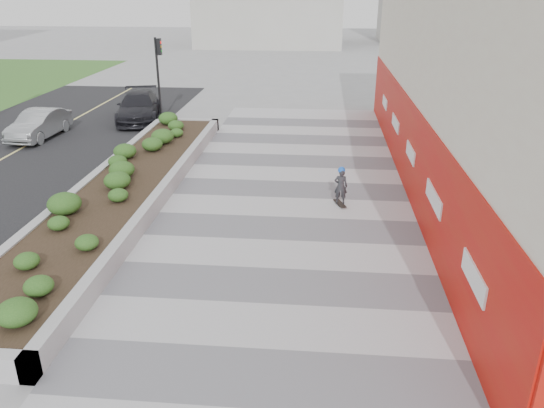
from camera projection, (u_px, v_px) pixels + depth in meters
The scene contains 9 objects.
ground at pixel (268, 331), 10.99m from camera, with size 160.00×160.00×0.00m, color gray.
walkway at pixel (279, 261), 13.74m from camera, with size 8.00×36.00×0.01m, color #A8A8AD.
building at pixel (509, 73), 17.12m from camera, with size 6.04×24.08×8.00m.
planter at pixel (125, 185), 17.71m from camera, with size 3.00×18.00×0.90m.
traffic_signal_near at pixel (159, 67), 26.60m from camera, with size 0.33×0.28×4.20m.
manhole_cover at pixel (299, 262), 13.70m from camera, with size 0.44×0.44×0.01m, color #595654.
skateboarder at pixel (341, 186), 16.94m from camera, with size 0.44×0.75×1.32m.
car_silver at pixel (39, 124), 24.44m from camera, with size 1.35×3.88×1.28m, color #A2A6A9.
car_dark at pixel (138, 107), 27.55m from camera, with size 2.01×4.95×1.44m, color black.
Camera 1 is at (0.90, -9.07, 6.67)m, focal length 35.00 mm.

